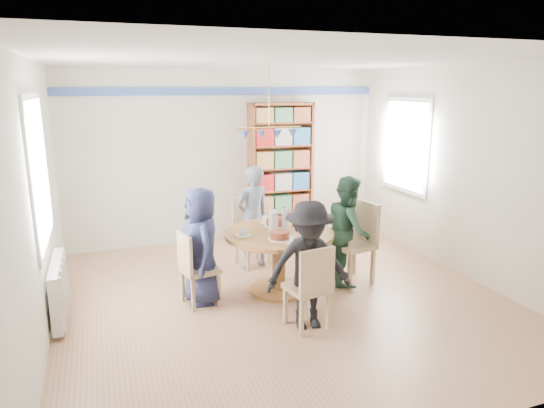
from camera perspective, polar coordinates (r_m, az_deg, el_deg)
name	(u,v)px	position (r m, az deg, el deg)	size (l,w,h in m)	color
ground	(284,298)	(5.79, 1.36, -11.04)	(5.00, 5.00, 0.00)	#A87B58
room_shell	(240,150)	(6.05, -3.84, 6.30)	(5.00, 5.00, 5.00)	white
radiator	(59,289)	(5.63, -23.79, -9.16)	(0.12, 1.00, 0.60)	silver
dining_table	(279,247)	(5.79, 0.83, -5.12)	(1.30, 1.30, 0.75)	#925E30
chair_left	(194,266)	(5.52, -9.19, -7.17)	(0.45, 0.45, 0.86)	tan
chair_right	(358,238)	(6.20, 10.11, -3.99)	(0.53, 0.53, 1.03)	tan
chair_far	(250,228)	(6.72, -2.66, -2.78)	(0.50, 0.50, 0.94)	tan
chair_near	(311,284)	(4.94, 4.62, -9.39)	(0.45, 0.45, 0.89)	tan
person_left	(202,246)	(5.54, -8.29, -4.89)	(0.66, 0.43, 1.35)	#1C203E
person_right	(348,230)	(6.12, 8.94, -3.04)	(0.66, 0.52, 1.36)	#1B3727
person_far	(253,217)	(6.54, -2.29, -1.56)	(0.51, 0.34, 1.41)	gray
person_near	(309,266)	(4.93, 4.37, -7.23)	(0.86, 0.50, 1.33)	black
bookshelf	(281,172)	(7.87, 1.05, 3.78)	(1.04, 0.31, 2.17)	brown
tableware	(276,226)	(5.73, 0.53, -2.66)	(1.06, 1.06, 0.28)	white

